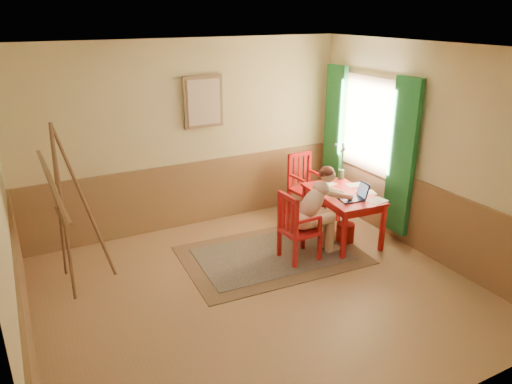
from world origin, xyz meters
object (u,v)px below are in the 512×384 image
figure (317,208)px  laptop (355,196)px  table (343,199)px  chair_back (305,185)px  chair_left (297,227)px  easel (58,194)px

figure → laptop: size_ratio=3.10×
table → chair_back: bearing=89.1°
table → laptop: 0.31m
table → chair_left: bearing=-165.2°
figure → easel: 3.22m
figure → easel: (-3.10, 0.70, 0.52)m
chair_left → easel: (-2.78, 0.73, 0.72)m
chair_left → easel: easel is taller
chair_back → laptop: (-0.02, -1.28, 0.26)m
table → chair_back: (0.02, 1.00, -0.12)m
chair_left → easel: bearing=165.3°
figure → table: bearing=19.9°
figure → laptop: bearing=-6.0°
chair_back → easel: easel is taller
chair_left → easel: size_ratio=0.47×
laptop → easel: (-3.69, 0.76, 0.44)m
chair_back → laptop: chair_back is taller
chair_back → easel: 3.81m
easel → table: bearing=-7.5°
chair_back → figure: size_ratio=0.82×
chair_back → figure: (-0.62, -1.21, 0.18)m
table → easel: size_ratio=0.62×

